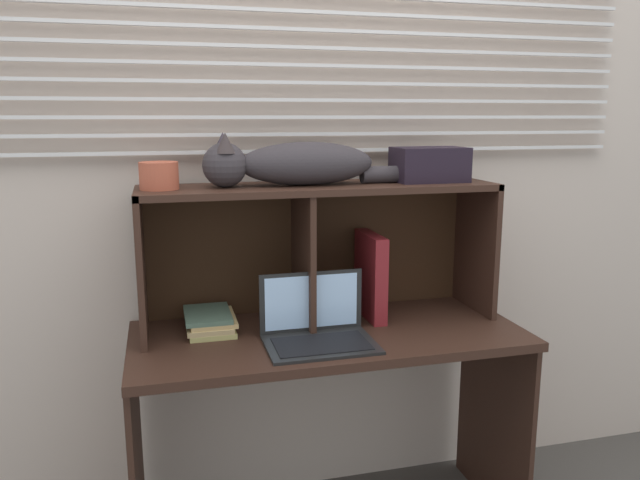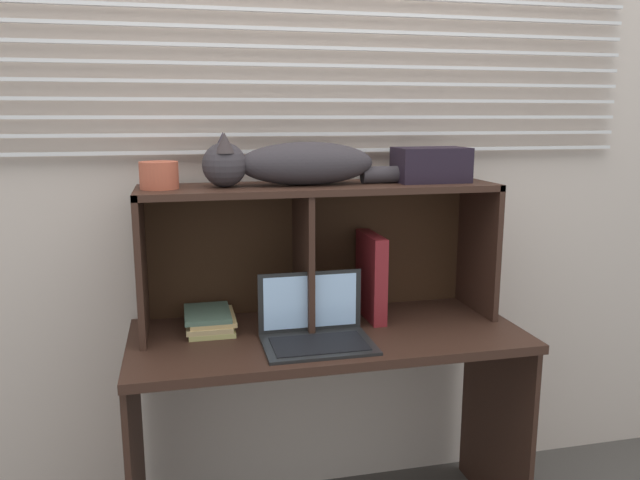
% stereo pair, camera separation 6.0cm
% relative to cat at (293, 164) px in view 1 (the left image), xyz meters
% --- Properties ---
extents(back_panel_with_blinds, '(4.40, 0.08, 2.50)m').
position_rel_cat_xyz_m(back_panel_with_blinds, '(0.09, 0.20, -0.04)').
color(back_panel_with_blinds, beige).
rests_on(back_panel_with_blinds, ground).
extents(desk, '(1.30, 0.56, 0.75)m').
position_rel_cat_xyz_m(desk, '(0.09, -0.11, -0.71)').
color(desk, '#361F17').
rests_on(desk, ground).
extents(hutch_shelf_unit, '(1.21, 0.31, 0.48)m').
position_rel_cat_xyz_m(hutch_shelf_unit, '(0.09, 0.03, -0.23)').
color(hutch_shelf_unit, '#361F17').
rests_on(hutch_shelf_unit, desk).
extents(cat, '(0.77, 0.17, 0.18)m').
position_rel_cat_xyz_m(cat, '(0.00, 0.00, 0.00)').
color(cat, '#342E31').
rests_on(cat, hutch_shelf_unit).
extents(laptop, '(0.34, 0.24, 0.21)m').
position_rel_cat_xyz_m(laptop, '(0.03, -0.20, -0.51)').
color(laptop, black).
rests_on(laptop, desk).
extents(binder_upright, '(0.05, 0.23, 0.30)m').
position_rel_cat_xyz_m(binder_upright, '(0.28, 0.00, -0.40)').
color(binder_upright, maroon).
rests_on(binder_upright, desk).
extents(book_stack, '(0.17, 0.21, 0.06)m').
position_rel_cat_xyz_m(book_stack, '(-0.29, -0.00, -0.52)').
color(book_stack, tan).
rests_on(book_stack, desk).
extents(small_basket, '(0.12, 0.12, 0.09)m').
position_rel_cat_xyz_m(small_basket, '(-0.43, 0.00, -0.03)').
color(small_basket, '#B35037').
rests_on(small_basket, hutch_shelf_unit).
extents(storage_box, '(0.25, 0.16, 0.12)m').
position_rel_cat_xyz_m(storage_box, '(0.49, 0.00, -0.01)').
color(storage_box, black).
rests_on(storage_box, hutch_shelf_unit).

